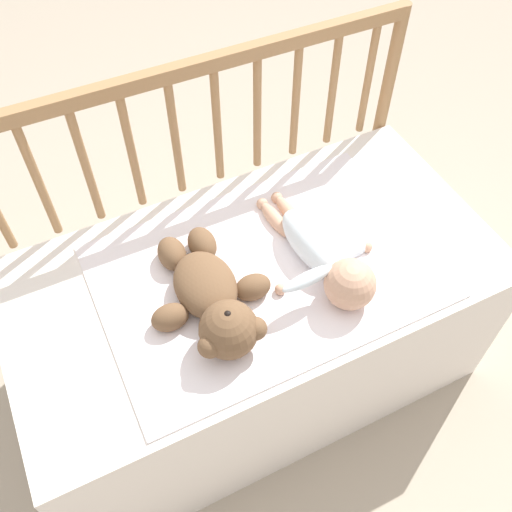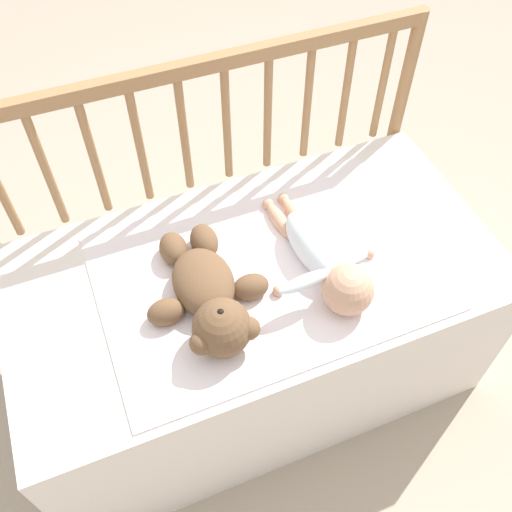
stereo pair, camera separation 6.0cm
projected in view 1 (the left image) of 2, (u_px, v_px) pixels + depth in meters
The scene contains 6 objects.
ground_plane at pixel (255, 368), 1.81m from camera, with size 12.00×12.00×0.00m, color tan.
crib_mattress at pixel (255, 325), 1.60m from camera, with size 1.22×0.63×0.52m.
crib_rail at pixel (198, 151), 1.50m from camera, with size 1.22×0.04×0.90m.
blanket at pixel (266, 271), 1.39m from camera, with size 0.81×0.56×0.01m.
teddy_bear at pixel (212, 298), 1.29m from camera, with size 0.29×0.39×0.13m.
baby at pixel (324, 257), 1.36m from camera, with size 0.31×0.43×0.12m.
Camera 1 is at (-0.37, -0.76, 1.64)m, focal length 40.00 mm.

